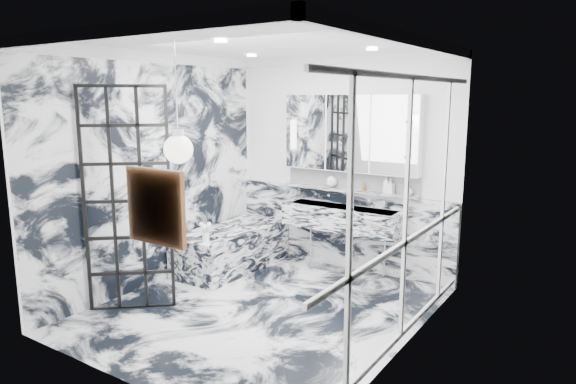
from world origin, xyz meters
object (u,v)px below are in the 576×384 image
Objects in this scene: crittall_door at (127,201)px; bathtub at (232,247)px; mirror_cabinet at (350,133)px; trough_sink at (342,218)px.

crittall_door is 1.45× the size of bathtub.
mirror_cabinet is 2.20m from bathtub.
crittall_door is at bearing -118.65° from mirror_cabinet.
bathtub is at bearing -153.52° from trough_sink.
trough_sink is at bearing -90.00° from mirror_cabinet.
mirror_cabinet is (1.36, 2.49, 0.62)m from crittall_door.
mirror_cabinet is 1.15× the size of bathtub.
trough_sink is 1.10m from mirror_cabinet.
crittall_door reaches higher than mirror_cabinet.
trough_sink is at bearing 18.54° from crittall_door.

